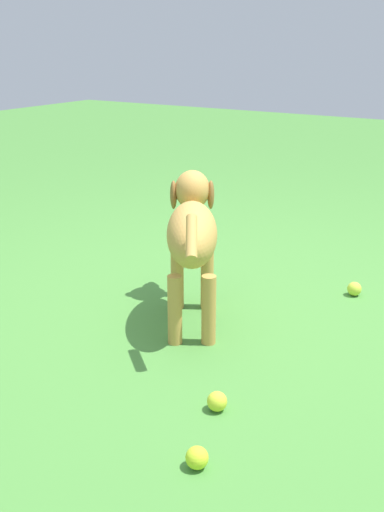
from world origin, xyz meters
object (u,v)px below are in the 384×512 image
object	(u,v)px
tennis_ball_0	(217,401)
tennis_ball_3	(197,458)
dog	(192,232)
tennis_ball_2	(354,289)
tennis_ball_1	(190,244)

from	to	relation	value
tennis_ball_0	tennis_ball_3	distance (m)	0.29
dog	tennis_ball_3	distance (m)	1.04
tennis_ball_2	tennis_ball_1	bearing A→B (deg)	-8.19
tennis_ball_3	tennis_ball_1	bearing A→B (deg)	-56.96
tennis_ball_2	tennis_ball_3	world-z (taller)	same
tennis_ball_1	dog	bearing A→B (deg)	123.02
dog	tennis_ball_0	size ratio (longest dim) A/B	11.59
dog	tennis_ball_0	distance (m)	0.79
dog	tennis_ball_1	xyz separation A→B (m)	(0.50, -0.76, -0.36)
tennis_ball_3	tennis_ball_2	bearing A→B (deg)	-88.86
dog	tennis_ball_0	bearing A→B (deg)	-173.08
dog	tennis_ball_1	size ratio (longest dim) A/B	11.59
dog	tennis_ball_1	world-z (taller)	dog
tennis_ball_0	dog	bearing A→B (deg)	-51.12
dog	tennis_ball_1	distance (m)	0.98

